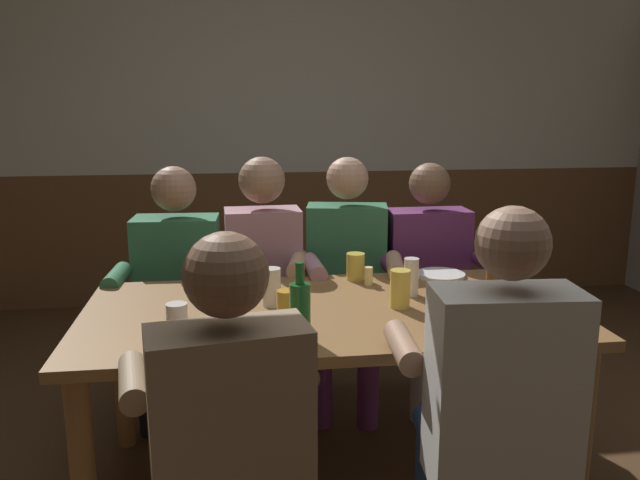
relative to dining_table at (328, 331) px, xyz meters
The scene contains 20 objects.
back_wall_upper 2.70m from the dining_table, 90.00° to the left, with size 5.72×0.12×1.39m, color beige.
back_wall_wainscot 2.50m from the dining_table, 90.00° to the left, with size 5.72×0.12×0.98m, color brown.
dining_table is the anchor object (origin of this frame).
person_0 0.95m from the dining_table, 131.69° to the left, with size 0.56×0.54×1.20m.
person_1 0.73m from the dining_table, 106.44° to the left, with size 0.52×0.52×1.24m.
person_2 0.72m from the dining_table, 74.35° to the left, with size 0.58×0.56×1.24m.
person_3 0.94m from the dining_table, 48.05° to the left, with size 0.55×0.49×1.20m.
person_4 0.80m from the dining_table, 118.97° to the right, with size 0.59×0.56×1.20m.
person_5 0.80m from the dining_table, 61.78° to the right, with size 0.56×0.52×1.24m.
table_candle 0.39m from the dining_table, 52.77° to the left, with size 0.04×0.04×0.08m, color #F9E08C.
condiment_caddy 0.68m from the dining_table, 19.40° to the right, with size 0.14×0.10×0.05m, color #B2B7BC.
plate_0 0.70m from the dining_table, 33.82° to the left, with size 0.22×0.22×0.01m, color white.
bottle_0 0.71m from the dining_table, ahead, with size 0.07×0.07×0.28m.
bottle_1 0.40m from the dining_table, 114.16° to the right, with size 0.07×0.07×0.27m.
pint_glass_0 0.32m from the dining_table, ahead, with size 0.08×0.08×0.15m, color #E5C64C.
pint_glass_1 0.66m from the dining_table, 147.09° to the right, with size 0.07×0.07×0.15m, color white.
pint_glass_2 0.42m from the dining_table, 18.90° to the left, with size 0.06×0.06×0.15m, color white.
pint_glass_3 0.45m from the dining_table, 64.85° to the left, with size 0.08×0.08×0.12m, color #E5C64C.
pint_glass_4 0.28m from the dining_table, 162.70° to the left, with size 0.07×0.07×0.15m, color white.
pint_glass_5 0.27m from the dining_table, 140.26° to the right, with size 0.07×0.07×0.12m, color gold.
Camera 1 is at (-0.35, -2.28, 1.52)m, focal length 36.15 mm.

